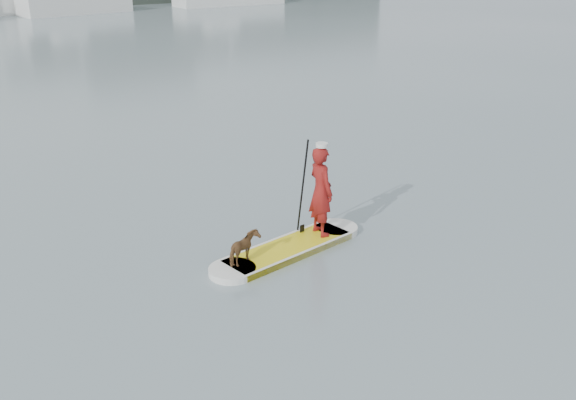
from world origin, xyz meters
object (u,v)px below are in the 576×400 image
paddleboard (288,249)px  paddler (321,191)px  sailboat_e (74,2)px  dog (244,248)px

paddleboard → paddler: (0.79, 0.12, 0.90)m
paddler → sailboat_e: bearing=-6.4°
paddleboard → sailboat_e: 44.54m
dog → sailboat_e: sailboat_e is taller
dog → paddleboard: bearing=-107.6°
paddleboard → dog: 1.04m
paddleboard → dog: dog is taller
paddler → dog: size_ratio=2.60×
paddleboard → sailboat_e: bearing=69.8°
paddler → sailboat_e: (8.03, 43.52, -0.09)m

